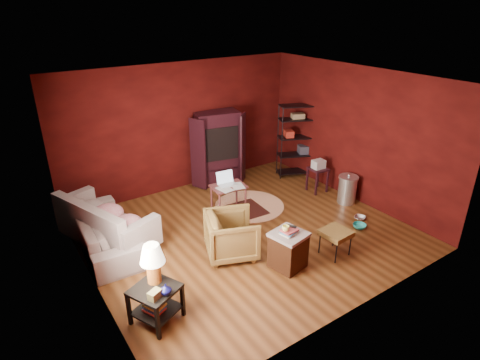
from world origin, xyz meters
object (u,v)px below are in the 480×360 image
object	(u,v)px
hamper	(288,249)
laptop_desk	(228,188)
tv_armoire	(218,147)
side_table	(154,276)
wire_shelving	(297,138)
armchair	(232,233)
sofa	(104,225)

from	to	relation	value
hamper	laptop_desk	bearing A→B (deg)	84.19
hamper	laptop_desk	size ratio (longest dim) A/B	0.86
tv_armoire	side_table	bearing A→B (deg)	-120.60
laptop_desk	wire_shelving	size ratio (longest dim) A/B	0.47
hamper	laptop_desk	distance (m)	2.13
hamper	tv_armoire	world-z (taller)	tv_armoire
armchair	side_table	distance (m)	1.77
armchair	hamper	size ratio (longest dim) A/B	1.17
hamper	wire_shelving	distance (m)	3.82
armchair	side_table	world-z (taller)	side_table
side_table	hamper	xyz separation A→B (m)	(2.20, -0.14, -0.34)
side_table	laptop_desk	bearing A→B (deg)	39.22
side_table	laptop_desk	size ratio (longest dim) A/B	1.33
tv_armoire	armchair	bearing A→B (deg)	-105.47
tv_armoire	laptop_desk	bearing A→B (deg)	-101.80
side_table	tv_armoire	bearing A→B (deg)	47.87
wire_shelving	armchair	bearing A→B (deg)	-124.22
sofa	tv_armoire	bearing A→B (deg)	-65.51
sofa	laptop_desk	size ratio (longest dim) A/B	2.62
armchair	tv_armoire	bearing A→B (deg)	-5.66
hamper	sofa	bearing A→B (deg)	134.99
hamper	tv_armoire	distance (m)	3.58
sofa	wire_shelving	bearing A→B (deg)	-81.12
wire_shelving	laptop_desk	bearing A→B (deg)	-141.09
armchair	hamper	world-z (taller)	armchair
laptop_desk	wire_shelving	distance (m)	2.49
armchair	tv_armoire	xyz separation A→B (m)	(1.36, 2.66, 0.47)
sofa	hamper	xyz separation A→B (m)	(2.24, -2.24, -0.10)
side_table	tv_armoire	world-z (taller)	tv_armoire
laptop_desk	tv_armoire	world-z (taller)	tv_armoire
laptop_desk	hamper	bearing A→B (deg)	-90.35
sofa	armchair	size ratio (longest dim) A/B	2.60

